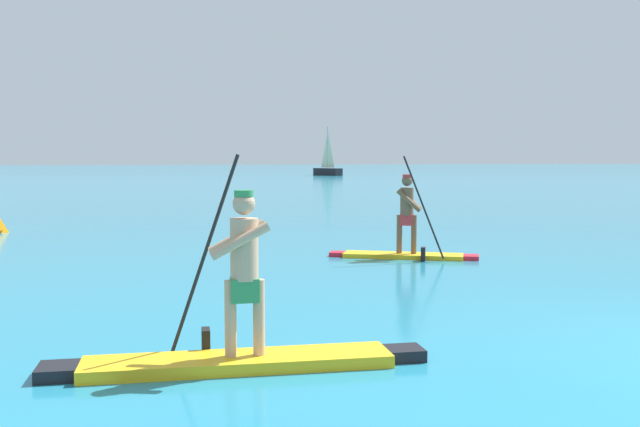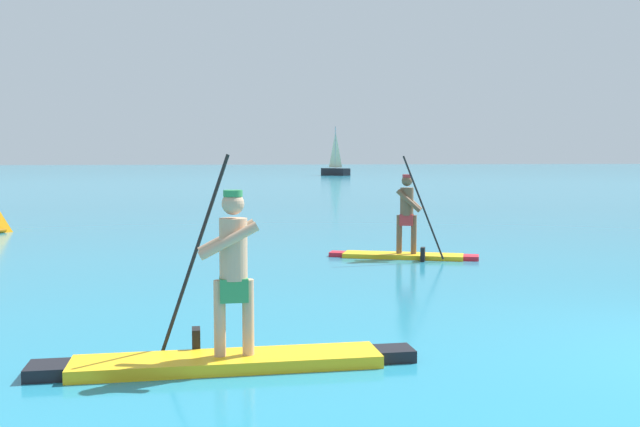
% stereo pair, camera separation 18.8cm
% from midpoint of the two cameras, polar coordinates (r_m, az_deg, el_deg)
% --- Properties ---
extents(paddleboarder_near_left, '(3.60, 0.88, 2.02)m').
position_cam_midpoint_polar(paddleboarder_near_left, '(6.87, -6.55, -9.32)').
color(paddleboarder_near_left, yellow).
rests_on(paddleboarder_near_left, ground).
extents(paddleboarder_mid_center, '(2.80, 1.62, 2.06)m').
position_cam_midpoint_polar(paddleboarder_mid_center, '(14.29, 7.15, -1.88)').
color(paddleboarder_mid_center, yellow).
rests_on(paddleboarder_mid_center, ground).
extents(sailboat_right_horizon, '(2.65, 4.15, 5.60)m').
position_cam_midpoint_polar(sailboat_right_horizon, '(83.14, 1.29, 3.60)').
color(sailboat_right_horizon, black).
rests_on(sailboat_right_horizon, ground).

